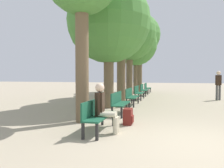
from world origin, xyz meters
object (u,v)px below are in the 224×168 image
object	(u,v)px
tree_row_5	(139,35)
pedestrian_near	(218,83)
tree_row_4	(135,44)
bench_row_1	(119,102)
bench_row_4	(143,89)
tree_row_2	(121,24)
tree_row_3	(130,34)
bench_row_2	(131,95)
person_seated	(104,107)
bench_row_0	(97,113)
tree_row_1	(109,22)
backpack	(128,117)
bench_row_3	(138,92)
bench_row_5	(147,87)

from	to	relation	value
tree_row_5	pedestrian_near	size ratio (longest dim) A/B	4.04
tree_row_4	tree_row_5	world-z (taller)	tree_row_5
bench_row_1	bench_row_4	size ratio (longest dim) A/B	1.00
tree_row_2	tree_row_3	world-z (taller)	tree_row_3
bench_row_2	bench_row_1	bearing A→B (deg)	-90.00
bench_row_1	person_seated	world-z (taller)	person_seated
bench_row_0	tree_row_1	bearing A→B (deg)	101.34
tree_row_2	tree_row_5	distance (m)	7.67
person_seated	backpack	bearing A→B (deg)	69.02
tree_row_5	tree_row_1	bearing A→B (deg)	-90.00
bench_row_3	tree_row_1	world-z (taller)	tree_row_1
bench_row_1	tree_row_5	distance (m)	12.66
bench_row_0	tree_row_5	world-z (taller)	tree_row_5
tree_row_1	tree_row_2	distance (m)	2.69
tree_row_2	pedestrian_near	distance (m)	6.69
pedestrian_near	bench_row_0	bearing A→B (deg)	-117.97
tree_row_1	tree_row_4	bearing A→B (deg)	90.00
bench_row_1	tree_row_3	size ratio (longest dim) A/B	0.26
bench_row_1	bench_row_5	world-z (taller)	same
backpack	bench_row_3	bearing A→B (deg)	95.32
tree_row_5	bench_row_0	bearing A→B (deg)	-86.73
tree_row_5	backpack	world-z (taller)	tree_row_5
bench_row_4	tree_row_3	world-z (taller)	tree_row_3
bench_row_2	bench_row_3	size ratio (longest dim) A/B	1.00
tree_row_3	bench_row_0	bearing A→B (deg)	-84.99
bench_row_1	tree_row_2	xyz separation A→B (m)	(-0.82, 4.13, 3.85)
bench_row_4	backpack	bearing A→B (deg)	-86.14
bench_row_2	bench_row_5	distance (m)	7.86
bench_row_3	person_seated	xyz separation A→B (m)	(0.22, -7.94, 0.19)
tree_row_4	pedestrian_near	bearing A→B (deg)	-31.10
tree_row_3	bench_row_5	bearing A→B (deg)	77.49
tree_row_5	tree_row_4	bearing A→B (deg)	-90.00
bench_row_2	bench_row_3	bearing A→B (deg)	90.00
bench_row_3	person_seated	distance (m)	7.94
tree_row_4	tree_row_5	bearing A→B (deg)	90.00
tree_row_1	pedestrian_near	bearing A→B (deg)	40.27
bench_row_1	tree_row_4	world-z (taller)	tree_row_4
bench_row_4	bench_row_5	size ratio (longest dim) A/B	1.00
tree_row_3	backpack	world-z (taller)	tree_row_3
backpack	bench_row_4	bearing A→B (deg)	93.86
tree_row_3	tree_row_5	distance (m)	5.06
tree_row_2	pedestrian_near	world-z (taller)	tree_row_2
person_seated	pedestrian_near	size ratio (longest dim) A/B	0.73
tree_row_3	tree_row_4	bearing A→B (deg)	90.00
tree_row_1	person_seated	size ratio (longest dim) A/B	4.52
bench_row_3	tree_row_5	distance (m)	8.02
backpack	pedestrian_near	size ratio (longest dim) A/B	0.28
tree_row_3	person_seated	bearing A→B (deg)	-83.72
bench_row_0	person_seated	distance (m)	0.30
bench_row_2	bench_row_4	size ratio (longest dim) A/B	1.00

